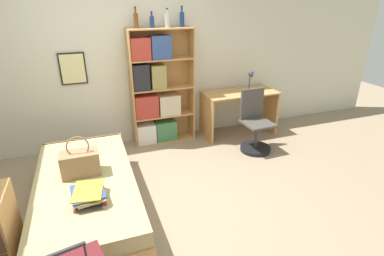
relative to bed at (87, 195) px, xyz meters
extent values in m
plane|color=gray|center=(0.61, -0.02, -0.22)|extent=(14.00, 14.00, 0.00)
cube|color=beige|center=(0.61, 1.70, 1.08)|extent=(10.00, 0.06, 2.60)
cube|color=black|center=(0.00, 1.66, 1.04)|extent=(0.36, 0.02, 0.45)
cube|color=beige|center=(0.00, 1.65, 1.04)|extent=(0.32, 0.01, 0.41)
cube|color=tan|center=(0.00, -0.02, -0.08)|extent=(1.03, 2.07, 0.28)
cube|color=tan|center=(0.00, -0.02, 0.14)|extent=(1.00, 2.04, 0.16)
cube|color=tan|center=(0.00, 0.99, 0.00)|extent=(1.03, 0.04, 0.45)
cube|color=#93704C|center=(-0.02, 0.08, 0.36)|extent=(0.39, 0.22, 0.26)
torus|color=#93704C|center=(-0.02, 0.08, 0.55)|extent=(0.23, 0.02, 0.23)
cube|color=silver|center=(0.04, -0.43, 0.23)|extent=(0.29, 0.32, 0.01)
cube|color=#B2382D|center=(0.04, -0.42, 0.24)|extent=(0.29, 0.32, 0.01)
cube|color=#232328|center=(0.04, -0.42, 0.25)|extent=(0.26, 0.38, 0.01)
cube|color=beige|center=(0.02, -0.41, 0.27)|extent=(0.22, 0.32, 0.02)
cube|color=#99894C|center=(0.03, -0.44, 0.29)|extent=(0.28, 0.36, 0.02)
cube|color=#99894C|center=(0.04, -0.44, 0.31)|extent=(0.28, 0.35, 0.01)
cube|color=#334C84|center=(0.03, -0.43, 0.32)|extent=(0.32, 0.35, 0.02)
cube|color=gold|center=(0.03, -0.43, 0.34)|extent=(0.31, 0.38, 0.01)
cylinder|color=#2D2D33|center=(0.00, -1.35, 0.50)|extent=(0.01, 0.01, 0.12)
cube|color=#2D2D33|center=(-0.12, -1.38, 0.56)|extent=(0.27, 0.08, 0.02)
cube|color=tan|center=(0.79, 1.51, 0.67)|extent=(0.02, 0.29, 1.79)
cube|color=tan|center=(1.74, 1.51, 0.67)|extent=(0.02, 0.29, 1.79)
cube|color=tan|center=(1.26, 1.65, 0.67)|extent=(0.97, 0.01, 1.79)
cube|color=tan|center=(1.26, 1.51, -0.21)|extent=(0.94, 0.29, 0.02)
cube|color=tan|center=(1.26, 1.51, 0.23)|extent=(0.94, 0.29, 0.02)
cube|color=tan|center=(1.26, 1.51, 0.67)|extent=(0.94, 0.29, 0.02)
cube|color=tan|center=(1.26, 1.51, 1.12)|extent=(0.94, 0.29, 0.02)
cube|color=tan|center=(1.26, 1.51, 1.56)|extent=(0.94, 0.29, 0.02)
cube|color=silver|center=(0.96, 1.49, -0.05)|extent=(0.30, 0.22, 0.31)
cube|color=#427A4C|center=(1.29, 1.49, -0.04)|extent=(0.34, 0.22, 0.32)
cube|color=#B2382D|center=(0.98, 1.49, 0.41)|extent=(0.36, 0.22, 0.35)
cube|color=beige|center=(1.35, 1.49, 0.40)|extent=(0.34, 0.22, 0.32)
cube|color=#232328|center=(0.93, 1.49, 0.88)|extent=(0.25, 0.22, 0.39)
cube|color=#99894C|center=(1.19, 1.49, 0.86)|extent=(0.22, 0.22, 0.36)
cube|color=#B2382D|center=(0.95, 1.49, 1.29)|extent=(0.29, 0.22, 0.32)
cube|color=#334C84|center=(1.25, 1.49, 1.30)|extent=(0.30, 0.22, 0.34)
cylinder|color=brown|center=(0.93, 1.54, 1.67)|extent=(0.07, 0.07, 0.20)
cylinder|color=brown|center=(0.93, 1.54, 1.80)|extent=(0.03, 0.03, 0.06)
cylinder|color=#232328|center=(0.93, 1.54, 1.85)|extent=(0.03, 0.03, 0.02)
cylinder|color=navy|center=(1.15, 1.53, 1.65)|extent=(0.07, 0.07, 0.16)
cylinder|color=navy|center=(1.15, 1.53, 1.75)|extent=(0.03, 0.03, 0.05)
cylinder|color=#232328|center=(1.15, 1.53, 1.79)|extent=(0.03, 0.03, 0.02)
cylinder|color=#B7BCC1|center=(1.37, 1.50, 1.66)|extent=(0.07, 0.07, 0.19)
cylinder|color=#B7BCC1|center=(1.37, 1.50, 1.79)|extent=(0.03, 0.03, 0.06)
cylinder|color=#232328|center=(1.37, 1.50, 1.83)|extent=(0.03, 0.03, 0.02)
cylinder|color=navy|center=(1.60, 1.52, 1.67)|extent=(0.07, 0.07, 0.21)
cylinder|color=navy|center=(1.60, 1.52, 1.81)|extent=(0.03, 0.03, 0.06)
cylinder|color=#232328|center=(1.60, 1.52, 1.85)|extent=(0.03, 0.03, 0.02)
cube|color=tan|center=(2.55, 1.36, 0.52)|extent=(1.24, 0.59, 0.02)
cube|color=tan|center=(1.95, 1.36, 0.14)|extent=(0.03, 0.55, 0.72)
cube|color=tan|center=(3.15, 1.36, 0.14)|extent=(0.03, 0.55, 0.72)
cylinder|color=navy|center=(2.73, 1.36, 0.54)|extent=(0.13, 0.13, 0.02)
cylinder|color=navy|center=(2.73, 1.36, 0.67)|extent=(0.02, 0.02, 0.26)
cone|color=navy|center=(2.76, 1.36, 0.83)|extent=(0.15, 0.11, 0.15)
cylinder|color=black|center=(2.50, 0.65, -0.19)|extent=(0.47, 0.47, 0.06)
cylinder|color=#333338|center=(2.50, 0.65, 0.00)|extent=(0.05, 0.05, 0.44)
cube|color=#47423D|center=(2.50, 0.65, 0.24)|extent=(0.44, 0.44, 0.03)
cube|color=#47423D|center=(2.49, 0.85, 0.49)|extent=(0.38, 0.05, 0.47)
camera|label=1|loc=(0.15, -2.92, 1.96)|focal=28.00mm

